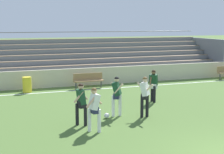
{
  "coord_description": "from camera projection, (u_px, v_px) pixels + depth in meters",
  "views": [
    {
      "loc": [
        -6.32,
        -7.23,
        3.89
      ],
      "look_at": [
        -1.39,
        7.24,
        1.36
      ],
      "focal_mm": 52.69,
      "sensor_mm": 36.0,
      "label": 1
    }
  ],
  "objects": [
    {
      "name": "bench_near_bin",
      "position": [
        88.0,
        79.0,
        19.7
      ],
      "size": [
        1.8,
        0.4,
        0.9
      ],
      "color": "#99754C",
      "rests_on": "ground"
    },
    {
      "name": "player_dark_wide_left",
      "position": [
        117.0,
        93.0,
        13.69
      ],
      "size": [
        0.51,
        0.68,
        1.69
      ],
      "color": "white",
      "rests_on": "ground"
    },
    {
      "name": "soccer_ball",
      "position": [
        107.0,
        116.0,
        13.52
      ],
      "size": [
        0.22,
        0.22,
        0.22
      ],
      "primitive_type": "sphere",
      "color": "white",
      "rests_on": "ground"
    },
    {
      "name": "player_white_deep_cover",
      "position": [
        145.0,
        93.0,
        13.55
      ],
      "size": [
        0.52,
        0.71,
        1.7
      ],
      "color": "black",
      "rests_on": "ground"
    },
    {
      "name": "field_line_sideline",
      "position": [
        113.0,
        88.0,
        19.78
      ],
      "size": [
        44.0,
        0.12,
        0.01
      ],
      "primitive_type": "cube",
      "color": "white",
      "rests_on": "ground"
    },
    {
      "name": "trash_bin",
      "position": [
        27.0,
        85.0,
        18.53
      ],
      "size": [
        0.5,
        0.5,
        0.88
      ],
      "primitive_type": "cylinder",
      "color": "yellow",
      "rests_on": "ground"
    },
    {
      "name": "player_white_overlapping",
      "position": [
        94.0,
        106.0,
        11.72
      ],
      "size": [
        0.72,
        0.46,
        1.62
      ],
      "color": "white",
      "rests_on": "ground"
    },
    {
      "name": "bleacher_stand",
      "position": [
        93.0,
        58.0,
        23.8
      ],
      "size": [
        19.33,
        4.94,
        3.21
      ],
      "color": "#897051",
      "rests_on": "ground"
    },
    {
      "name": "player_dark_on_ball",
      "position": [
        81.0,
        101.0,
        12.43
      ],
      "size": [
        0.65,
        0.46,
        1.63
      ],
      "color": "black",
      "rests_on": "ground"
    },
    {
      "name": "sideline_wall",
      "position": [
        106.0,
        76.0,
        21.01
      ],
      "size": [
        48.0,
        0.16,
        1.1
      ],
      "primitive_type": "cube",
      "color": "beige",
      "rests_on": "ground"
    },
    {
      "name": "player_dark_wide_right",
      "position": [
        153.0,
        83.0,
        16.19
      ],
      "size": [
        0.61,
        0.47,
        1.61
      ],
      "color": "black",
      "rests_on": "ground"
    }
  ]
}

